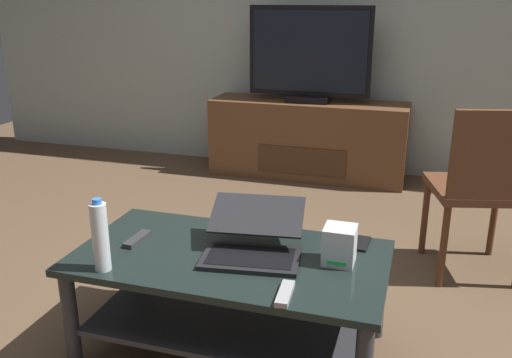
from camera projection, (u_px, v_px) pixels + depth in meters
name	position (u px, v px, depth m)	size (l,w,h in m)	color
ground_plane	(224.00, 329.00, 2.45)	(7.68, 7.68, 0.00)	brown
coffee_table	(231.00, 284.00, 2.22)	(1.23, 0.65, 0.43)	black
media_cabinet	(307.00, 139.00, 4.43)	(1.55, 0.42, 0.61)	brown
television	(309.00, 56.00, 4.20)	(0.94, 0.20, 0.72)	black
dining_chair	(483.00, 183.00, 2.75)	(0.54, 0.54, 0.91)	#59331E
laptop	(253.00, 240.00, 2.17)	(0.43, 0.44, 0.17)	black
router_box	(340.00, 245.00, 2.09)	(0.12, 0.12, 0.15)	silver
water_bottle_near	(100.00, 237.00, 2.02)	(0.06, 0.06, 0.28)	silver
cell_phone	(360.00, 243.00, 2.27)	(0.07, 0.14, 0.01)	black
tv_remote	(137.00, 239.00, 2.29)	(0.04, 0.16, 0.02)	#2D2D30
soundbar_remote	(285.00, 294.00, 1.87)	(0.04, 0.16, 0.02)	#99999E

